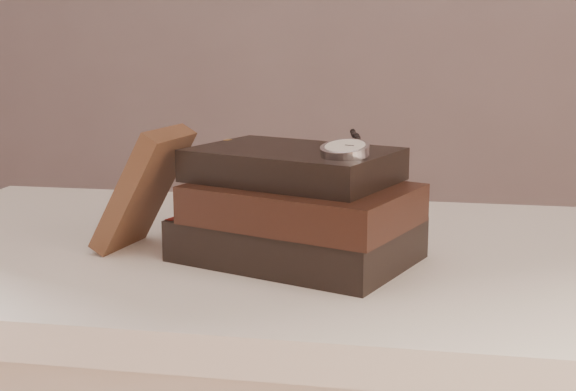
# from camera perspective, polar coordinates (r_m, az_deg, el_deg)

# --- Properties ---
(table) EXTENTS (1.00, 0.60, 0.75)m
(table) POSITION_cam_1_polar(r_m,az_deg,el_deg) (1.03, -2.04, -8.49)
(table) COLOR white
(table) RESTS_ON ground
(book_stack) EXTENTS (0.30, 0.26, 0.13)m
(book_stack) POSITION_cam_1_polar(r_m,az_deg,el_deg) (0.92, 0.69, -0.97)
(book_stack) COLOR black
(book_stack) RESTS_ON table
(journal) EXTENTS (0.11, 0.11, 0.15)m
(journal) POSITION_cam_1_polar(r_m,az_deg,el_deg) (0.98, -10.17, 0.46)
(journal) COLOR #3E2417
(journal) RESTS_ON table
(pocket_watch) EXTENTS (0.07, 0.16, 0.02)m
(pocket_watch) POSITION_cam_1_polar(r_m,az_deg,el_deg) (0.87, 4.10, 3.33)
(pocket_watch) COLOR silver
(pocket_watch) RESTS_ON book_stack
(eyeglasses) EXTENTS (0.14, 0.15, 0.05)m
(eyeglasses) POSITION_cam_1_polar(r_m,az_deg,el_deg) (1.04, -1.27, 1.19)
(eyeglasses) COLOR silver
(eyeglasses) RESTS_ON book_stack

